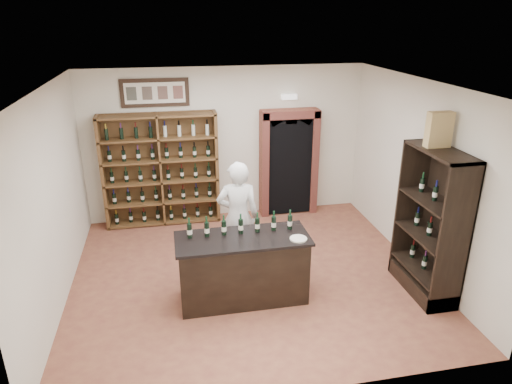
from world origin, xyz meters
TOP-DOWN VIEW (x-y plane):
  - floor at (0.00, 0.00)m, footprint 5.50×5.50m
  - ceiling at (0.00, 0.00)m, footprint 5.50×5.50m
  - wall_back at (0.00, 2.50)m, footprint 5.50×0.04m
  - wall_left at (-2.75, 0.00)m, footprint 0.04×5.00m
  - wall_right at (2.75, 0.00)m, footprint 0.04×5.00m
  - wine_shelf at (-1.30, 2.33)m, footprint 2.20×0.38m
  - framed_picture at (-1.30, 2.47)m, footprint 1.25×0.04m
  - arched_doorway at (1.25, 2.33)m, footprint 1.17×0.35m
  - emergency_light at (1.25, 2.42)m, footprint 0.30×0.10m
  - tasting_counter at (-0.20, -0.60)m, footprint 1.88×0.78m
  - counter_bottle_0 at (-0.92, -0.46)m, footprint 0.07×0.07m
  - counter_bottle_1 at (-0.68, -0.46)m, footprint 0.07×0.07m
  - counter_bottle_2 at (-0.44, -0.46)m, footprint 0.07×0.07m
  - counter_bottle_3 at (-0.20, -0.46)m, footprint 0.07×0.07m
  - counter_bottle_4 at (0.04, -0.46)m, footprint 0.07×0.07m
  - counter_bottle_5 at (0.28, -0.46)m, footprint 0.07×0.07m
  - counter_bottle_6 at (0.52, -0.46)m, footprint 0.07×0.07m
  - side_cabinet at (2.52, -0.90)m, footprint 0.48×1.20m
  - shopkeeper at (-0.12, 0.28)m, footprint 0.71×0.51m
  - plate at (0.55, -0.81)m, footprint 0.24×0.24m
  - wine_crate at (2.50, -0.75)m, footprint 0.35×0.15m

SIDE VIEW (x-z plane):
  - floor at x=0.00m, z-range 0.00..0.00m
  - tasting_counter at x=-0.20m, z-range -0.01..0.99m
  - side_cabinet at x=2.52m, z-range -0.35..1.85m
  - shopkeeper at x=-0.12m, z-range 0.00..1.83m
  - plate at x=0.55m, z-range 1.00..1.02m
  - wine_shelf at x=-1.30m, z-range 0.00..2.20m
  - counter_bottle_0 at x=-0.92m, z-range 0.96..1.26m
  - counter_bottle_1 at x=-0.68m, z-range 0.96..1.26m
  - counter_bottle_2 at x=-0.44m, z-range 0.96..1.26m
  - counter_bottle_3 at x=-0.20m, z-range 0.96..1.26m
  - counter_bottle_4 at x=0.04m, z-range 0.96..1.26m
  - counter_bottle_5 at x=0.28m, z-range 0.96..1.26m
  - counter_bottle_6 at x=0.52m, z-range 0.96..1.26m
  - arched_doorway at x=1.25m, z-range 0.05..2.22m
  - wall_back at x=0.00m, z-range 0.00..3.00m
  - wall_left at x=-2.75m, z-range 0.00..3.00m
  - wall_right at x=2.75m, z-range 0.00..3.00m
  - emergency_light at x=1.25m, z-range 2.35..2.45m
  - wine_crate at x=2.50m, z-range 2.20..2.69m
  - framed_picture at x=-1.30m, z-range 2.29..2.81m
  - ceiling at x=0.00m, z-range 3.00..3.00m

